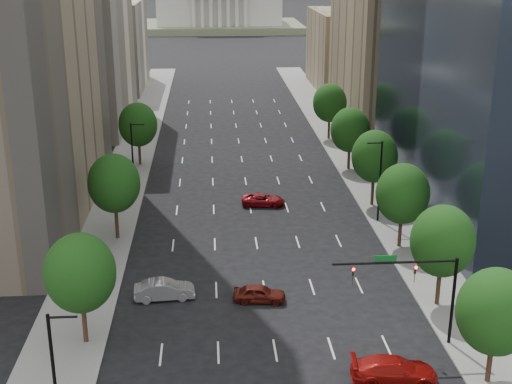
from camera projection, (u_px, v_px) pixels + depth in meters
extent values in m
cube|color=slate|center=(113.00, 211.00, 78.70)|extent=(6.00, 200.00, 0.15)
cube|color=slate|center=(385.00, 205.00, 80.70)|extent=(6.00, 200.00, 0.15)
cube|color=beige|center=(79.00, 18.00, 112.96)|extent=(14.00, 30.00, 35.00)
cube|color=beige|center=(109.00, 45.00, 146.85)|extent=(14.00, 26.00, 18.00)
cube|color=#8C7759|center=(388.00, 33.00, 114.17)|extent=(14.00, 30.00, 30.00)
cube|color=#8C7759|center=(348.00, 50.00, 147.57)|extent=(14.00, 26.00, 16.00)
cylinder|color=#382316|center=(490.00, 358.00, 47.00)|extent=(0.36, 0.36, 3.75)
ellipsoid|color=#16370F|center=(496.00, 312.00, 45.85)|extent=(5.20, 5.20, 5.98)
cylinder|color=#382316|center=(439.00, 283.00, 57.34)|extent=(0.36, 0.36, 4.00)
ellipsoid|color=#16370F|center=(443.00, 241.00, 56.11)|extent=(5.20, 5.20, 5.98)
cylinder|color=#382316|center=(400.00, 229.00, 68.67)|extent=(0.36, 0.36, 3.90)
ellipsoid|color=#16370F|center=(403.00, 194.00, 67.47)|extent=(5.20, 5.20, 5.98)
cylinder|color=#382316|center=(373.00, 189.00, 79.96)|extent=(0.36, 0.36, 4.10)
ellipsoid|color=#16370F|center=(374.00, 156.00, 78.70)|extent=(5.20, 5.20, 5.98)
cylinder|color=#382316|center=(349.00, 156.00, 93.21)|extent=(0.36, 0.36, 3.80)
ellipsoid|color=#16370F|center=(350.00, 130.00, 92.04)|extent=(5.20, 5.20, 5.98)
cylinder|color=#382316|center=(329.00, 127.00, 108.27)|extent=(0.36, 0.36, 4.00)
ellipsoid|color=#16370F|center=(330.00, 103.00, 107.04)|extent=(5.20, 5.20, 5.98)
cylinder|color=#382316|center=(84.00, 319.00, 51.76)|extent=(0.36, 0.36, 4.00)
ellipsoid|color=#16370F|center=(80.00, 273.00, 50.53)|extent=(5.20, 5.20, 5.98)
cylinder|color=#382316|center=(117.00, 220.00, 70.60)|extent=(0.36, 0.36, 4.15)
ellipsoid|color=#16370F|center=(114.00, 183.00, 69.33)|extent=(5.20, 5.20, 5.98)
cylinder|color=#382316|center=(140.00, 151.00, 95.15)|extent=(0.36, 0.36, 3.95)
ellipsoid|color=#16370F|center=(138.00, 125.00, 93.94)|extent=(5.20, 5.20, 5.98)
cylinder|color=black|center=(380.00, 182.00, 74.41)|extent=(0.20, 0.20, 9.00)
cylinder|color=black|center=(375.00, 143.00, 72.95)|extent=(1.60, 0.14, 0.14)
cylinder|color=black|center=(63.00, 317.00, 38.31)|extent=(1.60, 0.14, 0.14)
cylinder|color=black|center=(133.00, 160.00, 82.10)|extent=(0.20, 0.20, 9.00)
cylinder|color=black|center=(138.00, 124.00, 80.75)|extent=(1.60, 0.14, 0.14)
cylinder|color=black|center=(453.00, 302.00, 51.12)|extent=(0.24, 0.24, 7.00)
cylinder|color=black|center=(395.00, 263.00, 49.76)|extent=(9.00, 0.18, 0.18)
imported|color=black|center=(415.00, 269.00, 50.03)|extent=(0.18, 0.22, 1.10)
imported|color=black|center=(353.00, 271.00, 49.74)|extent=(0.18, 0.22, 1.10)
sphere|color=#FF0C07|center=(416.00, 268.00, 49.80)|extent=(0.20, 0.20, 0.20)
sphere|color=#FF0C07|center=(354.00, 269.00, 49.51)|extent=(0.20, 0.20, 0.20)
cube|color=#0C591E|center=(386.00, 258.00, 49.60)|extent=(1.60, 0.06, 0.45)
cube|color=#596647|center=(219.00, 27.00, 258.51)|extent=(60.00, 40.00, 2.50)
cube|color=silver|center=(219.00, 6.00, 256.14)|extent=(44.00, 26.00, 12.00)
ellipsoid|color=olive|center=(35.00, 32.00, 553.11)|extent=(380.00, 342.00, 190.00)
ellipsoid|color=olive|center=(259.00, 36.00, 605.29)|extent=(440.00, 396.00, 240.00)
ellipsoid|color=olive|center=(438.00, 22.00, 651.69)|extent=(360.00, 324.00, 200.00)
imported|color=#990E0B|center=(394.00, 370.00, 47.52)|extent=(6.06, 2.89, 1.70)
imported|color=#4C120C|center=(259.00, 293.00, 58.36)|extent=(4.55, 2.29, 1.49)
imported|color=gray|center=(164.00, 290.00, 58.81)|extent=(5.21, 2.22, 1.67)
imported|color=maroon|center=(263.00, 200.00, 80.47)|extent=(5.13, 2.74, 1.37)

